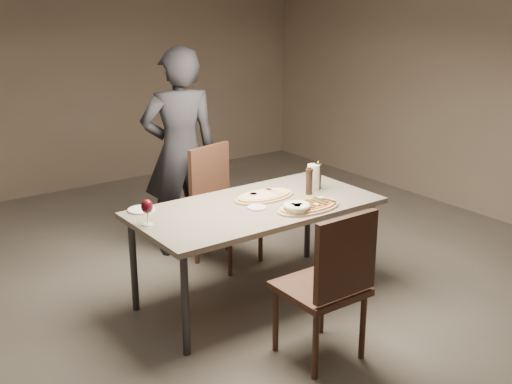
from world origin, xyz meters
TOP-DOWN VIEW (x-y plane):
  - room at (0.00, 0.00)m, footprint 7.00×7.00m
  - dining_table at (0.00, 0.00)m, footprint 1.80×0.90m
  - zucchini_pizza at (0.26, -0.28)m, footprint 0.52×0.29m
  - ham_pizza at (0.15, 0.10)m, footprint 0.50×0.28m
  - bread_basket at (0.13, -0.30)m, footprint 0.19×0.19m
  - oil_dish at (-0.04, -0.07)m, footprint 0.13×0.13m
  - pepper_mill_left at (0.48, -0.03)m, footprint 0.06×0.06m
  - pepper_mill_right at (0.62, 0.04)m, footprint 0.06×0.06m
  - carafe at (0.58, 0.04)m, footprint 0.10×0.10m
  - wine_glass at (-0.82, 0.10)m, footprint 0.08×0.08m
  - side_plate at (-0.73, 0.38)m, footprint 0.19×0.19m
  - chair_near at (-0.13, -0.96)m, footprint 0.48×0.48m
  - chair_far at (0.18, 0.77)m, footprint 0.57×0.57m
  - diner at (0.01, 1.12)m, footprint 0.76×0.61m

SIDE VIEW (x-z plane):
  - chair_far at x=0.18m, z-range 0.06..1.06m
  - chair_near at x=-0.13m, z-range 0.06..1.07m
  - dining_table at x=0.00m, z-range 0.32..1.07m
  - side_plate at x=-0.73m, z-range 0.75..0.76m
  - oil_dish at x=-0.04m, z-range 0.75..0.77m
  - ham_pizza at x=0.15m, z-range 0.75..0.78m
  - zucchini_pizza at x=0.26m, z-range 0.74..0.79m
  - bread_basket at x=0.13m, z-range 0.76..0.82m
  - carafe at x=0.58m, z-range 0.75..0.95m
  - pepper_mill_left at x=0.48m, z-range 0.74..0.97m
  - pepper_mill_right at x=0.62m, z-range 0.74..0.97m
  - wine_glass at x=-0.82m, z-range 0.79..0.97m
  - diner at x=0.01m, z-range 0.00..1.81m
  - room at x=0.00m, z-range -2.10..4.90m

